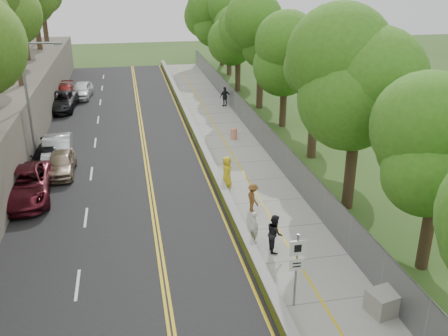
# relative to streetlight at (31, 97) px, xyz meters

# --- Properties ---
(ground) EXTENTS (140.00, 140.00, 0.00)m
(ground) POSITION_rel_streetlight_xyz_m (10.46, -14.00, -4.64)
(ground) COLOR #33511E
(ground) RESTS_ON ground
(road) EXTENTS (11.20, 66.00, 0.04)m
(road) POSITION_rel_streetlight_xyz_m (5.06, 1.00, -4.62)
(road) COLOR black
(road) RESTS_ON ground
(sidewalk) EXTENTS (4.20, 66.00, 0.05)m
(sidewalk) POSITION_rel_streetlight_xyz_m (13.01, 1.00, -4.61)
(sidewalk) COLOR gray
(sidewalk) RESTS_ON ground
(jersey_barrier) EXTENTS (0.42, 66.00, 0.60)m
(jersey_barrier) POSITION_rel_streetlight_xyz_m (10.71, 1.00, -4.34)
(jersey_barrier) COLOR #D1F12A
(jersey_barrier) RESTS_ON ground
(chainlink_fence) EXTENTS (0.04, 66.00, 2.00)m
(chainlink_fence) POSITION_rel_streetlight_xyz_m (15.11, 1.00, -3.64)
(chainlink_fence) COLOR slate
(chainlink_fence) RESTS_ON ground
(trees_fenceside) EXTENTS (7.00, 66.00, 14.00)m
(trees_fenceside) POSITION_rel_streetlight_xyz_m (17.46, 1.00, 2.36)
(trees_fenceside) COLOR #41801F
(trees_fenceside) RESTS_ON ground
(streetlight) EXTENTS (2.52, 0.22, 8.00)m
(streetlight) POSITION_rel_streetlight_xyz_m (0.00, 0.00, 0.00)
(streetlight) COLOR gray
(streetlight) RESTS_ON ground
(signpost) EXTENTS (0.62, 0.09, 3.10)m
(signpost) POSITION_rel_streetlight_xyz_m (11.51, -17.02, -2.68)
(signpost) COLOR gray
(signpost) RESTS_ON sidewalk
(construction_barrel) EXTENTS (0.50, 0.50, 0.83)m
(construction_barrel) POSITION_rel_streetlight_xyz_m (13.46, 2.81, -4.18)
(construction_barrel) COLOR red
(construction_barrel) RESTS_ON sidewalk
(concrete_block) EXTENTS (1.50, 1.25, 0.87)m
(concrete_block) POSITION_rel_streetlight_xyz_m (14.76, -18.00, -4.15)
(concrete_block) COLOR gray
(concrete_block) RESTS_ON sidewalk
(car_2) EXTENTS (3.18, 6.21, 1.68)m
(car_2) POSITION_rel_streetlight_xyz_m (-0.14, -5.01, -3.76)
(car_2) COLOR #51131D
(car_2) RESTS_ON road
(car_3) EXTENTS (2.22, 4.77, 1.35)m
(car_3) POSITION_rel_streetlight_xyz_m (0.48, -0.23, -3.93)
(car_3) COLOR black
(car_3) RESTS_ON road
(car_4) EXTENTS (1.69, 4.17, 1.42)m
(car_4) POSITION_rel_streetlight_xyz_m (1.46, -1.68, -3.89)
(car_4) COLOR tan
(car_4) RESTS_ON road
(car_5) EXTENTS (1.98, 5.07, 1.65)m
(car_5) POSITION_rel_streetlight_xyz_m (1.04, 0.63, -3.78)
(car_5) COLOR #AEB1B6
(car_5) RESTS_ON road
(car_6) EXTENTS (3.11, 5.96, 1.60)m
(car_6) POSITION_rel_streetlight_xyz_m (-0.14, 13.81, -3.80)
(car_6) COLOR black
(car_6) RESTS_ON road
(car_7) EXTENTS (2.27, 5.19, 1.48)m
(car_7) POSITION_rel_streetlight_xyz_m (-0.14, 17.43, -3.86)
(car_7) COLOR maroon
(car_7) RESTS_ON road
(car_8) EXTENTS (2.28, 4.71, 1.55)m
(car_8) POSITION_rel_streetlight_xyz_m (1.46, 18.05, -3.83)
(car_8) COLOR white
(car_8) RESTS_ON road
(painter_0) EXTENTS (0.89, 1.07, 1.87)m
(painter_0) POSITION_rel_streetlight_xyz_m (11.21, -5.60, -3.66)
(painter_0) COLOR yellow
(painter_0) RESTS_ON sidewalk
(painter_1) EXTENTS (0.49, 0.64, 1.57)m
(painter_1) POSITION_rel_streetlight_xyz_m (11.21, -12.06, -3.81)
(painter_1) COLOR silver
(painter_1) RESTS_ON sidewalk
(painter_2) EXTENTS (0.74, 0.92, 1.79)m
(painter_2) POSITION_rel_streetlight_xyz_m (11.91, -13.00, -3.70)
(painter_2) COLOR black
(painter_2) RESTS_ON sidewalk
(painter_3) EXTENTS (0.78, 1.12, 1.58)m
(painter_3) POSITION_rel_streetlight_xyz_m (11.91, -9.01, -3.80)
(painter_3) COLOR brown
(painter_3) RESTS_ON sidewalk
(person_far) EXTENTS (1.15, 0.77, 1.82)m
(person_far) POSITION_rel_streetlight_xyz_m (14.66, 12.18, -3.68)
(person_far) COLOR black
(person_far) RESTS_ON sidewalk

